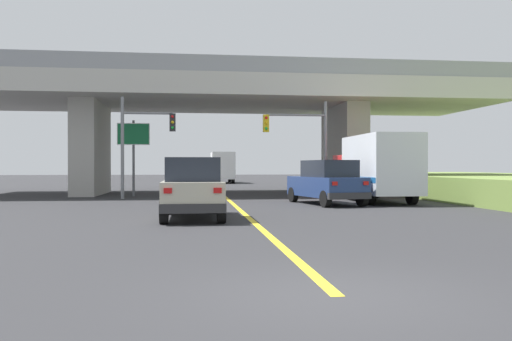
{
  "coord_description": "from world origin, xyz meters",
  "views": [
    {
      "loc": [
        -1.94,
        -6.87,
        1.73
      ],
      "look_at": [
        0.72,
        14.84,
        1.57
      ],
      "focal_mm": 37.36,
      "sensor_mm": 36.0,
      "label": 1
    }
  ],
  "objects_px": {
    "suv_crossing": "(327,182)",
    "traffic_signal_farside": "(141,136)",
    "traffic_signal_nearside": "(304,137)",
    "semi_truck_distant": "(222,167)",
    "box_truck": "(376,168)",
    "highway_sign": "(133,140)",
    "suv_lead": "(193,188)"
  },
  "relations": [
    {
      "from": "traffic_signal_nearside",
      "to": "traffic_signal_farside",
      "type": "distance_m",
      "value": 8.93
    },
    {
      "from": "highway_sign",
      "to": "semi_truck_distant",
      "type": "bearing_deg",
      "value": 74.97
    },
    {
      "from": "box_truck",
      "to": "traffic_signal_nearside",
      "type": "distance_m",
      "value": 5.17
    },
    {
      "from": "suv_lead",
      "to": "semi_truck_distant",
      "type": "relative_size",
      "value": 0.63
    },
    {
      "from": "box_truck",
      "to": "semi_truck_distant",
      "type": "bearing_deg",
      "value": 100.41
    },
    {
      "from": "traffic_signal_nearside",
      "to": "highway_sign",
      "type": "xyz_separation_m",
      "value": [
        -9.58,
        2.48,
        -0.13
      ]
    },
    {
      "from": "suv_lead",
      "to": "traffic_signal_farside",
      "type": "bearing_deg",
      "value": 103.61
    },
    {
      "from": "suv_lead",
      "to": "box_truck",
      "type": "xyz_separation_m",
      "value": [
        8.94,
        7.34,
        0.67
      ]
    },
    {
      "from": "suv_crossing",
      "to": "traffic_signal_farside",
      "type": "height_order",
      "value": "traffic_signal_farside"
    },
    {
      "from": "box_truck",
      "to": "suv_crossing",
      "type": "bearing_deg",
      "value": -154.66
    },
    {
      "from": "traffic_signal_nearside",
      "to": "suv_crossing",
      "type": "bearing_deg",
      "value": -90.77
    },
    {
      "from": "suv_lead",
      "to": "highway_sign",
      "type": "distance_m",
      "value": 14.43
    },
    {
      "from": "suv_lead",
      "to": "suv_crossing",
      "type": "relative_size",
      "value": 0.9
    },
    {
      "from": "suv_crossing",
      "to": "traffic_signal_farside",
      "type": "relative_size",
      "value": 0.93
    },
    {
      "from": "semi_truck_distant",
      "to": "highway_sign",
      "type": "bearing_deg",
      "value": -105.03
    },
    {
      "from": "traffic_signal_nearside",
      "to": "highway_sign",
      "type": "relative_size",
      "value": 1.22
    },
    {
      "from": "traffic_signal_farside",
      "to": "suv_lead",
      "type": "bearing_deg",
      "value": -76.39
    },
    {
      "from": "suv_lead",
      "to": "semi_truck_distant",
      "type": "height_order",
      "value": "semi_truck_distant"
    },
    {
      "from": "suv_crossing",
      "to": "box_truck",
      "type": "distance_m",
      "value": 3.18
    },
    {
      "from": "traffic_signal_farside",
      "to": "semi_truck_distant",
      "type": "bearing_deg",
      "value": 77.65
    },
    {
      "from": "suv_lead",
      "to": "traffic_signal_nearside",
      "type": "distance_m",
      "value": 13.17
    },
    {
      "from": "traffic_signal_farside",
      "to": "suv_crossing",
      "type": "bearing_deg",
      "value": -30.66
    },
    {
      "from": "suv_lead",
      "to": "semi_truck_distant",
      "type": "distance_m",
      "value": 38.58
    },
    {
      "from": "suv_lead",
      "to": "traffic_signal_farside",
      "type": "relative_size",
      "value": 0.83
    },
    {
      "from": "suv_lead",
      "to": "suv_crossing",
      "type": "bearing_deg",
      "value": 44.42
    },
    {
      "from": "traffic_signal_nearside",
      "to": "semi_truck_distant",
      "type": "height_order",
      "value": "traffic_signal_nearside"
    },
    {
      "from": "suv_lead",
      "to": "traffic_signal_farside",
      "type": "xyz_separation_m",
      "value": [
        -2.73,
        11.26,
        2.36
      ]
    },
    {
      "from": "suv_lead",
      "to": "highway_sign",
      "type": "height_order",
      "value": "highway_sign"
    },
    {
      "from": "traffic_signal_farside",
      "to": "highway_sign",
      "type": "xyz_separation_m",
      "value": [
        -0.65,
        2.59,
        -0.1
      ]
    },
    {
      "from": "box_truck",
      "to": "highway_sign",
      "type": "bearing_deg",
      "value": 152.16
    },
    {
      "from": "suv_lead",
      "to": "box_truck",
      "type": "bearing_deg",
      "value": 39.39
    },
    {
      "from": "suv_lead",
      "to": "box_truck",
      "type": "distance_m",
      "value": 11.59
    }
  ]
}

